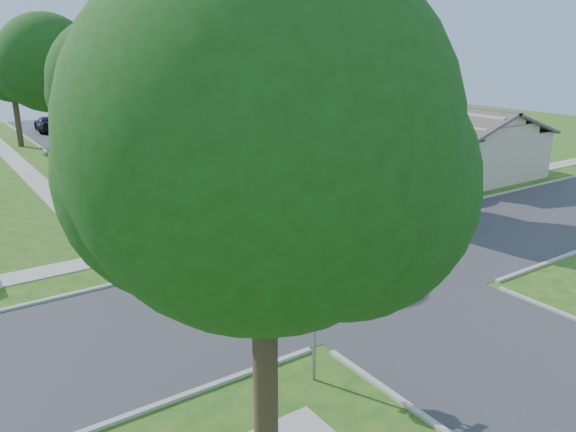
{
  "coord_description": "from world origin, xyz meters",
  "views": [
    {
      "loc": [
        -11.93,
        -14.23,
        7.94
      ],
      "look_at": [
        -0.52,
        2.58,
        1.6
      ],
      "focal_mm": 35.0,
      "sensor_mm": 36.0,
      "label": 1
    }
  ],
  "objects_px": {
    "tree_e_mid": "(198,68)",
    "car_curb_east": "(99,131)",
    "tree_w_far": "(12,75)",
    "house_ne_near": "(424,144)",
    "tree_e_near": "(303,89)",
    "tree_w_mid": "(49,68)",
    "tree_w_near": "(116,88)",
    "car_curb_west": "(48,124)",
    "stop_sign_sw": "(315,305)",
    "stop_sign_ne": "(356,177)",
    "tree_ne_corner": "(395,96)",
    "tree_sw_corner": "(266,155)",
    "car_driveway": "(442,179)",
    "tree_e_far": "(132,65)",
    "house_ne_far": "(275,115)"
  },
  "relations": [
    {
      "from": "tree_e_mid",
      "to": "car_curb_east",
      "type": "xyz_separation_m",
      "value": [
        -3.56,
        11.99,
        -5.44
      ]
    },
    {
      "from": "tree_w_far",
      "to": "house_ne_near",
      "type": "relative_size",
      "value": 0.59
    },
    {
      "from": "tree_e_near",
      "to": "tree_w_mid",
      "type": "distance_m",
      "value": 15.26
    },
    {
      "from": "tree_w_near",
      "to": "car_curb_west",
      "type": "xyz_separation_m",
      "value": [
        3.44,
        31.8,
        -5.41
      ]
    },
    {
      "from": "stop_sign_sw",
      "to": "house_ne_near",
      "type": "distance_m",
      "value": 25.98
    },
    {
      "from": "stop_sign_ne",
      "to": "car_curb_west",
      "type": "distance_m",
      "value": 36.61
    },
    {
      "from": "stop_sign_ne",
      "to": "tree_ne_corner",
      "type": "distance_m",
      "value": 3.96
    },
    {
      "from": "tree_e_near",
      "to": "tree_w_mid",
      "type": "xyz_separation_m",
      "value": [
        -9.39,
        12.0,
        0.85
      ]
    },
    {
      "from": "car_curb_west",
      "to": "tree_e_near",
      "type": "bearing_deg",
      "value": 104.58
    },
    {
      "from": "tree_sw_corner",
      "to": "tree_w_near",
      "type": "bearing_deg",
      "value": 80.1
    },
    {
      "from": "tree_e_mid",
      "to": "tree_w_far",
      "type": "height_order",
      "value": "tree_e_mid"
    },
    {
      "from": "stop_sign_sw",
      "to": "tree_w_near",
      "type": "height_order",
      "value": "tree_w_near"
    },
    {
      "from": "car_driveway",
      "to": "tree_w_far",
      "type": "bearing_deg",
      "value": 14.53
    },
    {
      "from": "tree_e_far",
      "to": "car_curb_west",
      "type": "bearing_deg",
      "value": 131.19
    },
    {
      "from": "house_ne_far",
      "to": "car_curb_west",
      "type": "bearing_deg",
      "value": 145.51
    },
    {
      "from": "tree_ne_corner",
      "to": "tree_w_far",
      "type": "bearing_deg",
      "value": 110.28
    },
    {
      "from": "tree_ne_corner",
      "to": "tree_w_mid",
      "type": "bearing_deg",
      "value": 123.22
    },
    {
      "from": "house_ne_far",
      "to": "car_curb_west",
      "type": "height_order",
      "value": "house_ne_far"
    },
    {
      "from": "stop_sign_ne",
      "to": "tree_e_far",
      "type": "xyz_separation_m",
      "value": [
        0.05,
        29.31,
        3.95
      ]
    },
    {
      "from": "tree_w_near",
      "to": "car_curb_west",
      "type": "relative_size",
      "value": 1.84
    },
    {
      "from": "tree_ne_corner",
      "to": "car_curb_west",
      "type": "distance_m",
      "value": 37.69
    },
    {
      "from": "tree_w_mid",
      "to": "tree_ne_corner",
      "type": "xyz_separation_m",
      "value": [
        11.0,
        -16.8,
        -0.9
      ]
    },
    {
      "from": "tree_w_near",
      "to": "tree_ne_corner",
      "type": "bearing_deg",
      "value": -23.56
    },
    {
      "from": "tree_e_far",
      "to": "house_ne_near",
      "type": "distance_m",
      "value": 25.99
    },
    {
      "from": "stop_sign_ne",
      "to": "tree_e_near",
      "type": "xyz_separation_m",
      "value": [
        0.05,
        4.31,
        3.61
      ]
    },
    {
      "from": "tree_w_near",
      "to": "car_driveway",
      "type": "distance_m",
      "value": 17.35
    },
    {
      "from": "tree_sw_corner",
      "to": "house_ne_near",
      "type": "xyz_separation_m",
      "value": [
        23.43,
        17.99,
        -4.75
      ]
    },
    {
      "from": "car_driveway",
      "to": "car_curb_west",
      "type": "xyz_separation_m",
      "value": [
        -12.7,
        35.31,
        -0.12
      ]
    },
    {
      "from": "tree_sw_corner",
      "to": "car_curb_east",
      "type": "relative_size",
      "value": 2.01
    },
    {
      "from": "tree_w_mid",
      "to": "tree_w_far",
      "type": "bearing_deg",
      "value": 90.05
    },
    {
      "from": "tree_w_near",
      "to": "tree_sw_corner",
      "type": "bearing_deg",
      "value": -99.9
    },
    {
      "from": "tree_w_near",
      "to": "tree_sw_corner",
      "type": "relative_size",
      "value": 0.94
    },
    {
      "from": "tree_w_near",
      "to": "tree_w_mid",
      "type": "bearing_deg",
      "value": 89.98
    },
    {
      "from": "stop_sign_sw",
      "to": "house_ne_far",
      "type": "height_order",
      "value": "house_ne_far"
    },
    {
      "from": "tree_w_near",
      "to": "tree_ne_corner",
      "type": "height_order",
      "value": "tree_w_near"
    },
    {
      "from": "house_ne_near",
      "to": "car_curb_west",
      "type": "xyz_separation_m",
      "value": [
        -17.19,
        29.81,
        -0.81
      ]
    },
    {
      "from": "tree_sw_corner",
      "to": "tree_ne_corner",
      "type": "bearing_deg",
      "value": 39.07
    },
    {
      "from": "tree_e_far",
      "to": "tree_w_mid",
      "type": "height_order",
      "value": "tree_w_mid"
    },
    {
      "from": "house_ne_near",
      "to": "house_ne_far",
      "type": "relative_size",
      "value": 1.0
    },
    {
      "from": "tree_w_mid",
      "to": "tree_ne_corner",
      "type": "height_order",
      "value": "tree_w_mid"
    },
    {
      "from": "car_curb_east",
      "to": "tree_sw_corner",
      "type": "bearing_deg",
      "value": -106.88
    },
    {
      "from": "stop_sign_sw",
      "to": "tree_sw_corner",
      "type": "height_order",
      "value": "tree_sw_corner"
    },
    {
      "from": "tree_e_far",
      "to": "house_ne_far",
      "type": "distance_m",
      "value": 13.09
    },
    {
      "from": "tree_e_far",
      "to": "car_driveway",
      "type": "height_order",
      "value": "tree_e_far"
    },
    {
      "from": "stop_sign_sw",
      "to": "tree_w_far",
      "type": "relative_size",
      "value": 0.37
    },
    {
      "from": "tree_e_far",
      "to": "tree_w_far",
      "type": "relative_size",
      "value": 1.09
    },
    {
      "from": "tree_e_far",
      "to": "tree_w_mid",
      "type": "xyz_separation_m",
      "value": [
        -9.39,
        -13.0,
        0.51
      ]
    },
    {
      "from": "tree_e_near",
      "to": "stop_sign_ne",
      "type": "bearing_deg",
      "value": -90.68
    },
    {
      "from": "tree_w_mid",
      "to": "car_curb_west",
      "type": "distance_m",
      "value": 20.91
    },
    {
      "from": "tree_ne_corner",
      "to": "car_driveway",
      "type": "bearing_deg",
      "value": 14.13
    }
  ]
}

